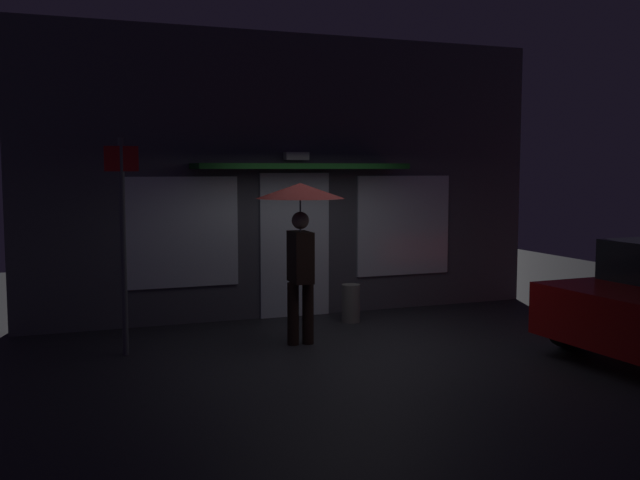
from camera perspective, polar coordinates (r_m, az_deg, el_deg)
ground_plane at (r=9.53m, az=2.41°, el=-8.24°), size 18.00×18.00×0.00m
building_facade at (r=11.44m, az=-2.21°, el=4.79°), size 8.17×1.00×4.29m
person_with_umbrella at (r=9.46m, az=-1.52°, el=1.77°), size 1.13×1.13×2.08m
street_sign_post at (r=9.22m, az=-14.87°, el=0.46°), size 0.40×0.07×2.63m
sidewalk_bollard at (r=11.03m, az=2.38°, el=-4.86°), size 0.27×0.27×0.56m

